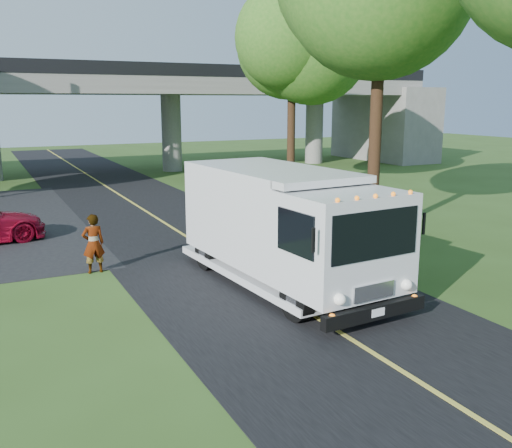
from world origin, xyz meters
TOP-DOWN VIEW (x-y plane):
  - ground at (0.00, 0.00)m, footprint 120.00×120.00m
  - road at (0.00, 10.00)m, footprint 7.00×90.00m
  - lane_line at (0.00, 10.00)m, footprint 0.12×90.00m
  - overpass at (0.00, 32.00)m, footprint 54.00×10.00m
  - tree_right_far at (9.21, 19.84)m, footprint 5.77×5.67m
  - step_van at (0.50, 5.46)m, footprint 3.34×7.76m
  - pedestrian at (-3.93, 8.95)m, footprint 0.66×0.45m

SIDE VIEW (x-z plane):
  - ground at x=0.00m, z-range 0.00..0.00m
  - road at x=0.00m, z-range 0.00..0.02m
  - lane_line at x=0.00m, z-range 0.03..0.03m
  - pedestrian at x=-3.93m, z-range 0.00..1.77m
  - step_van at x=0.50m, z-range 0.14..3.32m
  - overpass at x=0.00m, z-range 0.91..8.21m
  - tree_right_far at x=9.21m, z-range 2.81..13.80m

